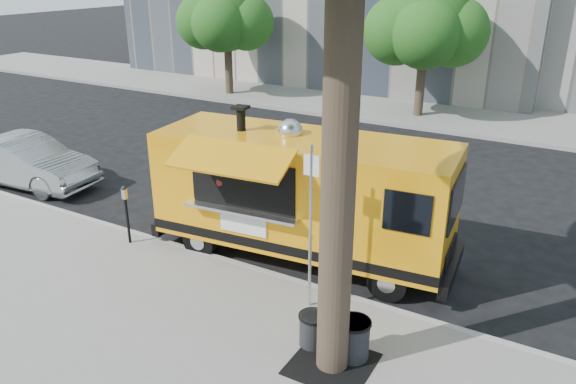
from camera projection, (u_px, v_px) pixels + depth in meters
The scene contains 13 objects.
ground at pixel (279, 255), 12.07m from camera, with size 120.00×120.00×0.00m, color black.
sidewalk at pixel (150, 357), 8.83m from camera, with size 60.00×6.00×0.15m, color gray.
curb at pixel (255, 271), 11.30m from camera, with size 60.00×0.14×0.16m, color #999993.
far_sidewalk at pixel (447, 115), 22.89m from camera, with size 60.00×5.00×0.15m, color gray.
tree_well at pixel (332, 364), 8.57m from camera, with size 1.20×1.20×0.02m, color black.
far_tree_a at pixel (226, 13), 25.13m from camera, with size 3.42×3.42×5.36m.
far_tree_b at pixel (426, 20), 21.29m from camera, with size 3.60×3.60×5.50m.
sign_post at pixel (311, 219), 9.42m from camera, with size 0.28×0.06×3.00m.
parking_meter at pixel (126, 208), 12.00m from camera, with size 0.11×0.11×1.33m.
food_truck at pixel (301, 194), 11.45m from camera, with size 6.51×3.38×3.13m.
sedan at pixel (27, 162), 15.66m from camera, with size 1.46×4.20×1.38m, color #9EA0A4.
trash_bin_left at pixel (313, 329), 8.91m from camera, with size 0.46×0.46×0.56m.
trash_bin_right at pixel (353, 338), 8.60m from camera, with size 0.55×0.55×0.66m.
Camera 1 is at (5.47, -9.15, 5.83)m, focal length 35.00 mm.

